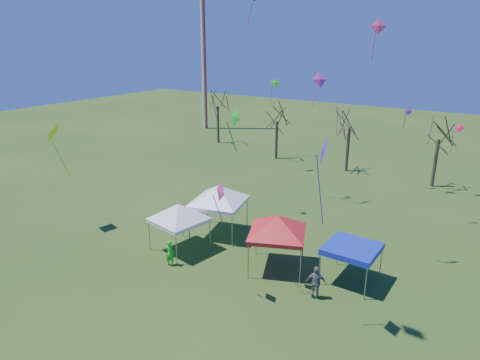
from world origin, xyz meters
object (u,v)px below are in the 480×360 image
object	(u,v)px
tree_3	(441,122)
person_green	(170,253)
radio_mast	(203,42)
tent_white_west	(178,207)
tent_white_mid	(218,189)
tree_2	(351,110)
tent_red	(278,219)
tent_blue	(352,249)
person_grey	(316,283)
tree_0	(218,93)
tree_1	(277,108)

from	to	relation	value
tree_3	person_green	bearing A→B (deg)	-113.75
radio_mast	tent_white_west	bearing A→B (deg)	-55.13
radio_mast	tent_white_mid	size ratio (longest dim) A/B	5.44
radio_mast	tent_white_west	world-z (taller)	radio_mast
tent_white_mid	person_green	world-z (taller)	tent_white_mid
tree_2	person_green	size ratio (longest dim) A/B	5.03
tree_3	tent_white_west	world-z (taller)	tree_3
tent_red	tent_blue	distance (m)	4.45
tent_white_west	person_grey	world-z (taller)	tent_white_west
tree_0	person_green	distance (m)	32.51
tree_3	person_green	size ratio (longest dim) A/B	4.86
tree_3	tent_white_west	bearing A→B (deg)	-117.19
tree_1	tree_2	xyz separation A→B (m)	(8.40, -0.27, 0.50)
tree_0	tent_blue	xyz separation A→B (m)	(25.96, -23.42, -4.46)
radio_mast	tree_1	distance (m)	20.72
radio_mast	person_grey	distance (m)	47.25
tent_red	person_grey	xyz separation A→B (m)	(3.23, -1.65, -2.26)
tree_1	tree_3	world-z (taller)	tree_3
tree_0	person_grey	distance (m)	36.50
tree_3	tent_white_mid	distance (m)	22.06
radio_mast	tree_3	world-z (taller)	radio_mast
person_green	person_grey	bearing A→B (deg)	175.62
tent_blue	person_green	size ratio (longest dim) A/B	1.76
tree_2	tent_white_mid	world-z (taller)	tree_2
tent_white_west	person_green	world-z (taller)	tent_white_west
tent_red	person_grey	bearing A→B (deg)	-27.08
radio_mast	tent_white_mid	bearing A→B (deg)	-51.27
tree_2	tent_red	size ratio (longest dim) A/B	1.98
tree_0	tent_white_mid	size ratio (longest dim) A/B	1.83
tree_2	tent_white_mid	size ratio (longest dim) A/B	1.78
tent_white_west	radio_mast	bearing A→B (deg)	124.87
tree_0	tent_blue	size ratio (longest dim) A/B	2.94
tree_1	tree_0	bearing A→B (deg)	164.82
person_green	tree_3	bearing A→B (deg)	-128.35
tree_2	tent_red	world-z (taller)	tree_2
tree_1	tent_white_west	bearing A→B (deg)	-77.01
radio_mast	tent_white_west	xyz separation A→B (m)	(22.54, -32.34, -9.52)
radio_mast	person_green	xyz separation A→B (m)	(23.35, -34.22, -11.69)
tree_3	tent_white_west	size ratio (longest dim) A/B	1.92
radio_mast	person_green	world-z (taller)	radio_mast
tent_white_west	tent_blue	xyz separation A→B (m)	(10.57, 2.30, -0.95)
tent_white_mid	tent_blue	size ratio (longest dim) A/B	1.60
radio_mast	tent_white_mid	world-z (taller)	radio_mast
radio_mast	tent_white_west	distance (m)	40.55
tree_2	person_grey	world-z (taller)	tree_2
tent_white_west	tent_white_mid	xyz separation A→B (m)	(0.75, 3.30, 0.39)
tent_red	person_green	size ratio (longest dim) A/B	2.54
radio_mast	tree_0	xyz separation A→B (m)	(7.15, -6.62, -6.01)
person_grey	tree_1	bearing A→B (deg)	-78.79
radio_mast	tree_1	bearing A→B (deg)	-28.48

